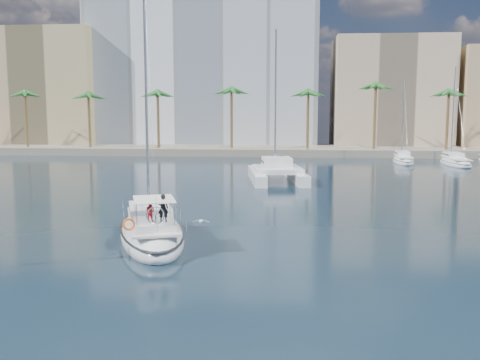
{
  "coord_description": "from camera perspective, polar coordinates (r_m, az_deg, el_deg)",
  "views": [
    {
      "loc": [
        3.52,
        -29.55,
        7.63
      ],
      "look_at": [
        0.85,
        1.5,
        3.44
      ],
      "focal_mm": 40.0,
      "sensor_mm": 36.0,
      "label": 1
    }
  ],
  "objects": [
    {
      "name": "moored_yacht_a",
      "position": [
        78.67,
        17.0,
        1.75
      ],
      "size": [
        3.37,
        9.52,
        11.9
      ],
      "primitive_type": null,
      "rotation": [
        0.0,
        0.0,
        -0.07
      ],
      "color": "white",
      "rests_on": "ground"
    },
    {
      "name": "quay",
      "position": [
        90.89,
        2.69,
        3.21
      ],
      "size": [
        120.0,
        14.0,
        1.2
      ],
      "primitive_type": "cube",
      "color": "gray",
      "rests_on": "ground"
    },
    {
      "name": "palm_left",
      "position": [
        94.37,
        -18.74,
        8.86
      ],
      "size": [
        3.6,
        3.6,
        12.3
      ],
      "color": "brown",
      "rests_on": "ground"
    },
    {
      "name": "moored_yacht_b",
      "position": [
        78.38,
        21.95,
        1.51
      ],
      "size": [
        3.32,
        10.83,
        13.72
      ],
      "primitive_type": null,
      "rotation": [
        0.0,
        0.0,
        -0.02
      ],
      "color": "white",
      "rests_on": "ground"
    },
    {
      "name": "palm_centre",
      "position": [
        86.66,
        2.63,
        9.4
      ],
      "size": [
        3.6,
        3.6,
        12.3
      ],
      "color": "brown",
      "rests_on": "ground"
    },
    {
      "name": "building_tan_left",
      "position": [
        108.61,
        -20.11,
        8.97
      ],
      "size": [
        22.0,
        14.0,
        22.0
      ],
      "primitive_type": "cube",
      "color": "tan",
      "rests_on": "ground"
    },
    {
      "name": "ground",
      "position": [
        30.72,
        -1.83,
        -6.73
      ],
      "size": [
        160.0,
        160.0,
        0.0
      ],
      "primitive_type": "plane",
      "color": "black",
      "rests_on": "ground"
    },
    {
      "name": "building_beige",
      "position": [
        101.28,
        15.62,
        8.72
      ],
      "size": [
        20.0,
        14.0,
        20.0
      ],
      "primitive_type": "cube",
      "color": "tan",
      "rests_on": "ground"
    },
    {
      "name": "building_modern",
      "position": [
        103.91,
        -3.75,
        11.15
      ],
      "size": [
        42.0,
        16.0,
        28.0
      ],
      "primitive_type": "cube",
      "color": "white",
      "rests_on": "ground"
    },
    {
      "name": "catamaran",
      "position": [
        56.51,
        3.95,
        1.02
      ],
      "size": [
        6.82,
        11.44,
        15.91
      ],
      "rotation": [
        0.0,
        0.0,
        0.14
      ],
      "color": "white",
      "rests_on": "ground"
    },
    {
      "name": "seagull",
      "position": [
        33.67,
        -4.19,
        -4.41
      ],
      "size": [
        1.11,
        0.48,
        0.21
      ],
      "color": "silver",
      "rests_on": "ground"
    },
    {
      "name": "main_sloop",
      "position": [
        31.68,
        -9.4,
        -5.42
      ],
      "size": [
        6.91,
        11.84,
        16.75
      ],
      "rotation": [
        0.0,
        0.0,
        0.32
      ],
      "color": "white",
      "rests_on": "ground"
    }
  ]
}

